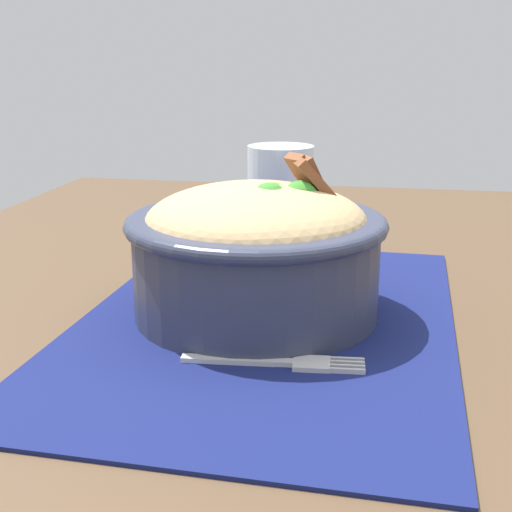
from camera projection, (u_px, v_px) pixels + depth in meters
name	position (u px, v px, depth m)	size (l,w,h in m)	color
table	(289.00, 384.00, 0.61)	(1.21, 0.91, 0.76)	#4C3826
placemat	(267.00, 320.00, 0.58)	(0.45, 0.30, 0.00)	#11194C
bowl	(257.00, 246.00, 0.57)	(0.24, 0.24, 0.13)	#2D3347
fork	(281.00, 362.00, 0.49)	(0.02, 0.13, 0.00)	#B3B3B3
drinking_glass	(280.00, 199.00, 0.82)	(0.08, 0.08, 0.11)	silver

